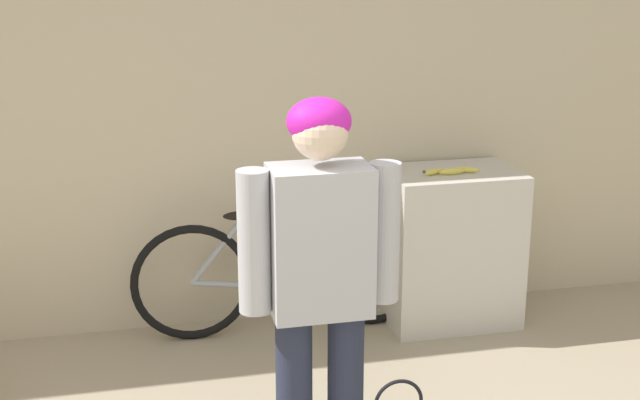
{
  "coord_description": "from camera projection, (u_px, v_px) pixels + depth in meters",
  "views": [
    {
      "loc": [
        -0.39,
        -2.08,
        2.17
      ],
      "look_at": [
        0.34,
        1.04,
        1.23
      ],
      "focal_mm": 50.0,
      "sensor_mm": 36.0,
      "label": 1
    }
  ],
  "objects": [
    {
      "name": "wall_back",
      "position": [
        187.0,
        104.0,
        4.91
      ],
      "size": [
        8.0,
        0.07,
        2.6
      ],
      "color": "beige",
      "rests_on": "ground_plane"
    },
    {
      "name": "side_shelf",
      "position": [
        450.0,
        246.0,
        5.18
      ],
      "size": [
        0.75,
        0.52,
        0.91
      ],
      "color": "beige",
      "rests_on": "ground_plane"
    },
    {
      "name": "person",
      "position": [
        320.0,
        269.0,
        3.41
      ],
      "size": [
        0.63,
        0.25,
        1.62
      ],
      "rotation": [
        0.0,
        0.0,
        -0.0
      ],
      "color": "#23283D",
      "rests_on": "ground_plane"
    },
    {
      "name": "bicycle",
      "position": [
        285.0,
        272.0,
        5.03
      ],
      "size": [
        1.72,
        0.46,
        0.75
      ],
      "rotation": [
        0.0,
        0.0,
        -0.03
      ],
      "color": "black",
      "rests_on": "ground_plane"
    },
    {
      "name": "banana",
      "position": [
        450.0,
        171.0,
        4.97
      ],
      "size": [
        0.34,
        0.09,
        0.04
      ],
      "color": "#EAD64C",
      "rests_on": "side_shelf"
    }
  ]
}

